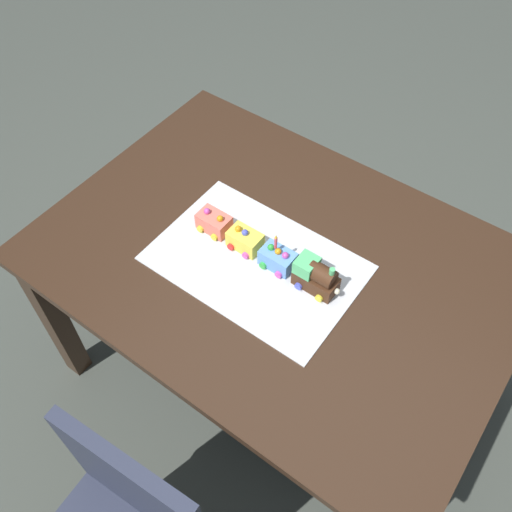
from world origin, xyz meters
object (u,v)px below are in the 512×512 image
at_px(cake_car_gondola_sky_blue, 278,258).
at_px(birthday_candle, 276,242).
at_px(cake_car_flatbed_lemon, 245,240).
at_px(cake_locomotive, 316,276).
at_px(dining_table, 277,278).
at_px(cake_car_caboose_coral, 214,222).

distance_m(cake_car_gondola_sky_blue, birthday_candle, 0.07).
bearing_deg(birthday_candle, cake_car_flatbed_lemon, 0.00).
relative_size(cake_car_flatbed_lemon, birthday_candle, 1.78).
distance_m(cake_locomotive, cake_car_flatbed_lemon, 0.25).
bearing_deg(cake_car_flatbed_lemon, cake_car_gondola_sky_blue, 180.00).
distance_m(dining_table, cake_locomotive, 0.22).
xyz_separation_m(cake_car_gondola_sky_blue, cake_car_caboose_coral, (0.24, 0.00, -0.00)).
xyz_separation_m(cake_locomotive, cake_car_caboose_coral, (0.36, 0.00, -0.02)).
xyz_separation_m(cake_car_flatbed_lemon, birthday_candle, (-0.11, -0.00, 0.07)).
bearing_deg(cake_car_gondola_sky_blue, cake_car_flatbed_lemon, 0.00).
relative_size(cake_car_flatbed_lemon, cake_car_caboose_coral, 1.00).
distance_m(cake_locomotive, cake_car_caboose_coral, 0.37).
relative_size(dining_table, cake_car_flatbed_lemon, 14.00).
height_order(dining_table, cake_car_gondola_sky_blue, cake_car_gondola_sky_blue).
bearing_deg(cake_locomotive, cake_car_caboose_coral, 0.00).
xyz_separation_m(cake_car_flatbed_lemon, cake_car_caboose_coral, (0.12, 0.00, 0.00)).
height_order(cake_car_gondola_sky_blue, birthday_candle, birthday_candle).
height_order(cake_locomotive, birthday_candle, birthday_candle).
height_order(cake_locomotive, cake_car_caboose_coral, cake_locomotive).
distance_m(cake_locomotive, birthday_candle, 0.15).
bearing_deg(dining_table, cake_car_caboose_coral, 6.44).
bearing_deg(cake_car_caboose_coral, cake_car_flatbed_lemon, 180.00).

